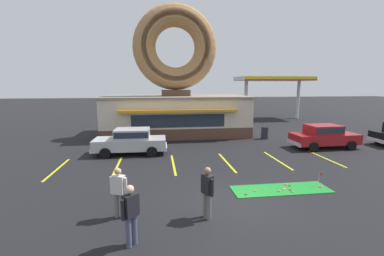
{
  "coord_description": "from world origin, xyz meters",
  "views": [
    {
      "loc": [
        -2.87,
        -8.51,
        4.3
      ],
      "look_at": [
        -1.04,
        5.0,
        2.0
      ],
      "focal_mm": 24.0,
      "sensor_mm": 36.0,
      "label": 1
    }
  ],
  "objects_px": {
    "pedestrian_blue_sweater_man": "(207,190)",
    "car_silver": "(131,140)",
    "golf_ball": "(264,189)",
    "car_red": "(324,135)",
    "pedestrian_hooded_kid": "(119,190)",
    "putting_flag_pin": "(320,176)",
    "trash_bin": "(265,133)",
    "pedestrian_leather_jacket_man": "(131,212)"
  },
  "relations": [
    {
      "from": "car_silver",
      "to": "pedestrian_hooded_kid",
      "type": "xyz_separation_m",
      "value": [
        0.39,
        -7.98,
        0.06
      ]
    },
    {
      "from": "putting_flag_pin",
      "to": "pedestrian_leather_jacket_man",
      "type": "bearing_deg",
      "value": -157.56
    },
    {
      "from": "car_silver",
      "to": "pedestrian_leather_jacket_man",
      "type": "relative_size",
      "value": 2.67
    },
    {
      "from": "car_red",
      "to": "pedestrian_hooded_kid",
      "type": "relative_size",
      "value": 2.72
    },
    {
      "from": "putting_flag_pin",
      "to": "car_silver",
      "type": "relative_size",
      "value": 0.12
    },
    {
      "from": "car_silver",
      "to": "trash_bin",
      "type": "relative_size",
      "value": 4.71
    },
    {
      "from": "putting_flag_pin",
      "to": "pedestrian_hooded_kid",
      "type": "bearing_deg",
      "value": -169.12
    },
    {
      "from": "pedestrian_blue_sweater_man",
      "to": "pedestrian_leather_jacket_man",
      "type": "distance_m",
      "value": 2.57
    },
    {
      "from": "putting_flag_pin",
      "to": "trash_bin",
      "type": "xyz_separation_m",
      "value": [
        1.69,
        9.68,
        0.06
      ]
    },
    {
      "from": "pedestrian_hooded_kid",
      "to": "putting_flag_pin",
      "type": "bearing_deg",
      "value": 10.88
    },
    {
      "from": "car_red",
      "to": "pedestrian_leather_jacket_man",
      "type": "bearing_deg",
      "value": -142.12
    },
    {
      "from": "putting_flag_pin",
      "to": "pedestrian_hooded_kid",
      "type": "relative_size",
      "value": 0.33
    },
    {
      "from": "putting_flag_pin",
      "to": "golf_ball",
      "type": "bearing_deg",
      "value": -178.7
    },
    {
      "from": "pedestrian_leather_jacket_man",
      "to": "trash_bin",
      "type": "height_order",
      "value": "pedestrian_leather_jacket_man"
    },
    {
      "from": "golf_ball",
      "to": "pedestrian_blue_sweater_man",
      "type": "bearing_deg",
      "value": -145.21
    },
    {
      "from": "golf_ball",
      "to": "pedestrian_leather_jacket_man",
      "type": "distance_m",
      "value": 6.0
    },
    {
      "from": "putting_flag_pin",
      "to": "pedestrian_blue_sweater_man",
      "type": "bearing_deg",
      "value": -159.47
    },
    {
      "from": "pedestrian_hooded_kid",
      "to": "trash_bin",
      "type": "bearing_deg",
      "value": 48.85
    },
    {
      "from": "pedestrian_blue_sweater_man",
      "to": "pedestrian_hooded_kid",
      "type": "height_order",
      "value": "pedestrian_blue_sweater_man"
    },
    {
      "from": "pedestrian_hooded_kid",
      "to": "pedestrian_leather_jacket_man",
      "type": "distance_m",
      "value": 1.66
    },
    {
      "from": "golf_ball",
      "to": "putting_flag_pin",
      "type": "relative_size",
      "value": 0.08
    },
    {
      "from": "golf_ball",
      "to": "pedestrian_leather_jacket_man",
      "type": "bearing_deg",
      "value": -148.73
    },
    {
      "from": "car_silver",
      "to": "pedestrian_blue_sweater_man",
      "type": "xyz_separation_m",
      "value": [
        3.21,
        -8.4,
        0.09
      ]
    },
    {
      "from": "pedestrian_leather_jacket_man",
      "to": "car_silver",
      "type": "bearing_deg",
      "value": 95.48
    },
    {
      "from": "golf_ball",
      "to": "putting_flag_pin",
      "type": "distance_m",
      "value": 2.56
    },
    {
      "from": "car_red",
      "to": "pedestrian_leather_jacket_man",
      "type": "xyz_separation_m",
      "value": [
        -12.05,
        -9.37,
        0.08
      ]
    },
    {
      "from": "putting_flag_pin",
      "to": "car_silver",
      "type": "xyz_separation_m",
      "value": [
        -8.52,
        6.42,
        0.43
      ]
    },
    {
      "from": "car_red",
      "to": "pedestrian_blue_sweater_man",
      "type": "distance_m",
      "value": 12.76
    },
    {
      "from": "putting_flag_pin",
      "to": "pedestrian_leather_jacket_man",
      "type": "xyz_separation_m",
      "value": [
        -7.6,
        -3.14,
        0.52
      ]
    },
    {
      "from": "trash_bin",
      "to": "car_red",
      "type": "bearing_deg",
      "value": -51.32
    },
    {
      "from": "pedestrian_blue_sweater_man",
      "to": "car_silver",
      "type": "bearing_deg",
      "value": 110.92
    },
    {
      "from": "golf_ball",
      "to": "car_silver",
      "type": "relative_size",
      "value": 0.01
    },
    {
      "from": "pedestrian_blue_sweater_man",
      "to": "pedestrian_hooded_kid",
      "type": "bearing_deg",
      "value": 171.48
    },
    {
      "from": "trash_bin",
      "to": "car_silver",
      "type": "bearing_deg",
      "value": -162.29
    },
    {
      "from": "car_red",
      "to": "pedestrian_blue_sweater_man",
      "type": "xyz_separation_m",
      "value": [
        -9.75,
        -8.22,
        0.09
      ]
    },
    {
      "from": "car_red",
      "to": "pedestrian_leather_jacket_man",
      "type": "height_order",
      "value": "pedestrian_leather_jacket_man"
    },
    {
      "from": "putting_flag_pin",
      "to": "pedestrian_hooded_kid",
      "type": "height_order",
      "value": "pedestrian_hooded_kid"
    },
    {
      "from": "car_red",
      "to": "putting_flag_pin",
      "type": "bearing_deg",
      "value": -125.51
    },
    {
      "from": "putting_flag_pin",
      "to": "car_silver",
      "type": "bearing_deg",
      "value": 143.0
    },
    {
      "from": "car_silver",
      "to": "pedestrian_hooded_kid",
      "type": "distance_m",
      "value": 7.99
    },
    {
      "from": "car_red",
      "to": "car_silver",
      "type": "height_order",
      "value": "same"
    },
    {
      "from": "golf_ball",
      "to": "car_silver",
      "type": "bearing_deg",
      "value": 132.77
    }
  ]
}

